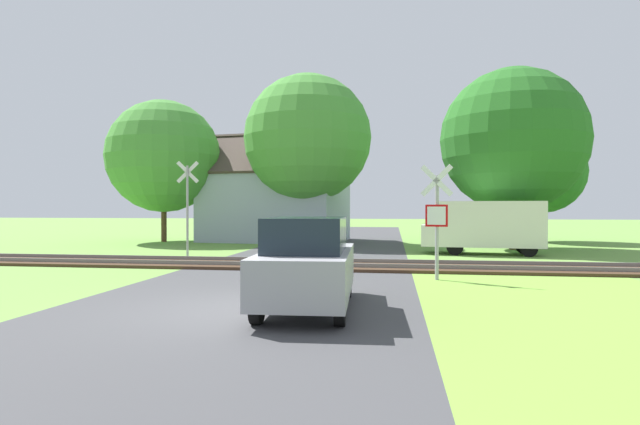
{
  "coord_description": "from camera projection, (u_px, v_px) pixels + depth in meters",
  "views": [
    {
      "loc": [
        3.04,
        -9.29,
        1.96
      ],
      "look_at": [
        0.5,
        8.06,
        1.8
      ],
      "focal_mm": 28.0,
      "sensor_mm": 36.0,
      "label": 1
    }
  ],
  "objects": [
    {
      "name": "crossing_sign_far",
      "position": [
        187.0,
        202.0,
        19.55
      ],
      "size": [
        0.87,
        0.19,
        3.81
      ],
      "rotation": [
        0.0,
        0.0,
        0.17
      ],
      "color": "#9E9EA5",
      "rests_on": "ground"
    },
    {
      "name": "tree_right",
      "position": [
        513.0,
        140.0,
        23.45
      ],
      "size": [
        6.74,
        6.74,
        8.53
      ],
      "color": "#513823",
      "rests_on": "ground"
    },
    {
      "name": "road_asphalt",
      "position": [
        261.0,
        292.0,
        11.63
      ],
      "size": [
        7.21,
        80.0,
        0.01
      ],
      "primitive_type": "cube",
      "color": "#424244",
      "rests_on": "ground"
    },
    {
      "name": "parked_car",
      "position": [
        308.0,
        263.0,
        9.62
      ],
      "size": [
        1.82,
        4.07,
        1.78
      ],
      "rotation": [
        0.0,
        0.0,
        0.05
      ],
      "color": "#99999E",
      "rests_on": "ground"
    },
    {
      "name": "tree_left",
      "position": [
        164.0,
        157.0,
        28.83
      ],
      "size": [
        6.47,
        6.47,
        8.17
      ],
      "color": "#513823",
      "rests_on": "ground"
    },
    {
      "name": "tree_far",
      "position": [
        543.0,
        172.0,
        28.81
      ],
      "size": [
        4.78,
        4.78,
        6.45
      ],
      "color": "#513823",
      "rests_on": "ground"
    },
    {
      "name": "tree_center",
      "position": [
        308.0,
        138.0,
        27.27
      ],
      "size": [
        6.94,
        6.94,
        9.25
      ],
      "color": "#513823",
      "rests_on": "ground"
    },
    {
      "name": "mail_truck",
      "position": [
        485.0,
        225.0,
        21.07
      ],
      "size": [
        5.07,
        2.38,
        2.24
      ],
      "rotation": [
        0.0,
        0.0,
        1.46
      ],
      "color": "silver",
      "rests_on": "ground"
    },
    {
      "name": "house",
      "position": [
        277.0,
        204.0,
        29.89
      ],
      "size": [
        8.87,
        7.26,
        6.5
      ],
      "rotation": [
        0.0,
        0.0,
        -0.13
      ],
      "color": "#99A3B7",
      "rests_on": "ground"
    },
    {
      "name": "rail_track",
      "position": [
        301.0,
        265.0,
        16.63
      ],
      "size": [
        60.0,
        2.6,
        0.22
      ],
      "color": "#422D1E",
      "rests_on": "ground"
    },
    {
      "name": "stop_sign_near",
      "position": [
        437.0,
        216.0,
        13.52
      ],
      "size": [
        0.86,
        0.24,
        3.14
      ],
      "rotation": [
        0.0,
        0.0,
        2.89
      ],
      "color": "#9E9EA5",
      "rests_on": "ground"
    },
    {
      "name": "ground_plane",
      "position": [
        234.0,
        309.0,
        9.65
      ],
      "size": [
        160.0,
        160.0,
        0.0
      ],
      "primitive_type": "plane",
      "color": "#6B9942"
    }
  ]
}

